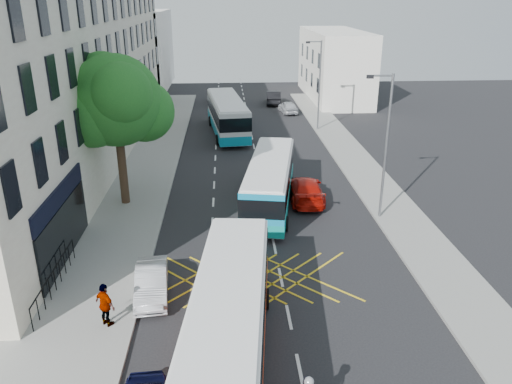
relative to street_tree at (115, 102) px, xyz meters
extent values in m
plane|color=black|center=(8.51, -14.97, -6.29)|extent=(120.00, 120.00, 0.00)
cube|color=gray|center=(0.01, 0.03, -6.22)|extent=(5.00, 70.00, 0.15)
cube|color=gray|center=(16.01, 0.03, -6.22)|extent=(3.00, 70.00, 0.15)
cube|color=beige|center=(-5.49, 9.53, 0.21)|extent=(8.00, 45.00, 13.00)
cube|color=black|center=(-1.44, -6.97, -2.89)|extent=(0.12, 7.00, 0.90)
cube|color=black|center=(-1.44, -6.97, -4.69)|extent=(0.12, 7.00, 2.60)
cube|color=silver|center=(-5.49, 40.03, -1.29)|extent=(8.00, 20.00, 10.00)
cube|color=silver|center=(19.51, 33.03, -2.29)|extent=(6.00, 18.00, 8.00)
cylinder|color=#382619|center=(0.01, 0.03, -3.94)|extent=(0.50, 0.50, 4.40)
sphere|color=#16501B|center=(0.01, 0.03, 0.06)|extent=(5.20, 5.20, 5.20)
sphere|color=#16501B|center=(1.41, 0.83, -0.74)|extent=(3.60, 3.60, 3.60)
sphere|color=#16501B|center=(-1.19, -0.57, -0.54)|extent=(3.80, 3.80, 3.80)
sphere|color=#16501B|center=(0.61, -1.27, 0.66)|extent=(3.40, 3.40, 3.40)
sphere|color=#16501B|center=(-0.79, 1.13, 1.06)|extent=(3.20, 3.20, 3.20)
cylinder|color=slate|center=(14.81, -2.97, -2.14)|extent=(0.14, 0.14, 8.00)
cylinder|color=slate|center=(14.21, -2.97, 1.76)|extent=(1.20, 0.10, 0.10)
cube|color=black|center=(13.61, -2.97, 1.71)|extent=(0.35, 0.15, 0.18)
cylinder|color=slate|center=(14.81, 17.03, -2.14)|extent=(0.14, 0.14, 8.00)
cylinder|color=slate|center=(14.21, 17.03, 1.76)|extent=(1.20, 0.10, 0.10)
cube|color=black|center=(13.61, 17.03, 1.71)|extent=(0.35, 0.15, 0.18)
cube|color=silver|center=(6.17, -13.98, -4.71)|extent=(3.43, 10.61, 2.51)
cube|color=silver|center=(6.17, -13.98, -3.40)|extent=(3.22, 10.38, 0.11)
cube|color=black|center=(6.17, -13.98, -4.35)|extent=(3.49, 10.67, 1.04)
cube|color=#FB4115|center=(6.17, -13.98, -5.58)|extent=(3.48, 10.66, 0.71)
cylinder|color=black|center=(5.29, -11.03, -5.87)|extent=(0.35, 0.88, 0.85)
cylinder|color=black|center=(7.64, -11.28, -5.87)|extent=(0.35, 0.88, 0.85)
cube|color=silver|center=(8.74, -0.64, -4.74)|extent=(4.03, 10.41, 2.45)
cube|color=silver|center=(8.74, -0.64, -3.47)|extent=(3.81, 10.18, 0.11)
cube|color=black|center=(8.74, -0.64, -4.40)|extent=(4.10, 10.48, 1.02)
cube|color=#0B8D88|center=(8.74, -0.64, -5.60)|extent=(4.09, 10.47, 0.69)
cube|color=#0D7FAC|center=(7.87, -5.62, -4.72)|extent=(2.33, 0.50, 2.31)
cube|color=#FF0C0C|center=(6.97, -5.47, -5.37)|extent=(0.26, 0.10, 0.25)
cube|color=#FF0C0C|center=(8.76, -5.78, -5.37)|extent=(0.26, 0.10, 0.25)
cylinder|color=black|center=(8.08, 2.29, -5.88)|extent=(0.40, 0.86, 0.83)
cylinder|color=black|center=(10.35, 1.89, -5.88)|extent=(0.40, 0.86, 0.83)
cylinder|color=black|center=(7.01, -3.81, -5.88)|extent=(0.40, 0.86, 0.83)
cylinder|color=black|center=(9.29, -4.21, -5.88)|extent=(0.40, 0.86, 0.83)
cube|color=silver|center=(6.35, 16.52, -4.56)|extent=(3.85, 11.61, 2.75)
cube|color=silver|center=(6.35, 16.52, -3.13)|extent=(3.62, 11.36, 0.12)
cube|color=black|center=(6.35, 16.52, -4.17)|extent=(3.91, 11.68, 1.14)
cube|color=#0C829F|center=(6.35, 16.52, -5.52)|extent=(3.90, 11.67, 0.78)
cube|color=silver|center=(6.98, 10.89, -4.53)|extent=(2.62, 0.39, 2.59)
cube|color=#FF0C0C|center=(5.94, 10.76, -5.26)|extent=(0.26, 0.09, 0.25)
cube|color=#FF0C0C|center=(8.02, 11.00, -5.26)|extent=(0.26, 0.09, 0.25)
cylinder|color=black|center=(4.71, 19.47, -5.83)|extent=(0.39, 0.96, 0.93)
cylinder|color=black|center=(7.28, 19.76, -5.83)|extent=(0.39, 0.96, 0.93)
cylinder|color=black|center=(5.49, 12.57, -5.83)|extent=(0.39, 0.96, 0.93)
cylinder|color=black|center=(8.06, 12.86, -5.83)|extent=(0.39, 0.96, 0.93)
sphere|color=#99999E|center=(8.37, -17.41, -4.57)|extent=(0.30, 0.30, 0.30)
imported|color=#B5B7BD|center=(2.91, -10.04, -5.67)|extent=(1.68, 3.86, 1.24)
imported|color=red|center=(11.03, -0.01, -5.58)|extent=(2.20, 4.98, 1.42)
imported|color=#42454A|center=(5.71, 30.19, -5.57)|extent=(3.03, 5.47, 1.45)
imported|color=#B9BCC1|center=(12.93, 24.62, -5.65)|extent=(1.99, 3.93, 1.28)
imported|color=black|center=(11.83, 29.58, -5.53)|extent=(1.99, 4.72, 1.52)
imported|color=gray|center=(1.51, -12.23, -5.25)|extent=(1.08, 1.01, 1.78)
camera|label=1|loc=(6.19, -28.40, 5.59)|focal=35.00mm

